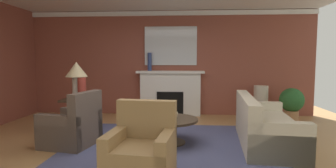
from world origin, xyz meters
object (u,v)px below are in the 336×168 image
(table_lamp, at_px, (77,73))
(vase_tall_corner, at_px, (261,102))
(armchair_facing_fireplace, at_px, (141,154))
(coffee_table, at_px, (170,125))
(vase_on_side_table, at_px, (82,89))
(vase_mantel_left, at_px, (150,62))
(armchair_near_window, at_px, (72,128))
(sofa, at_px, (264,128))
(side_table, at_px, (78,113))
(potted_plant, at_px, (292,102))
(fireplace, at_px, (170,94))
(mantel_mirror, at_px, (171,46))

(table_lamp, relative_size, vase_tall_corner, 0.89)
(armchair_facing_fireplace, bearing_deg, vase_tall_corner, 56.19)
(coffee_table, xyz_separation_m, table_lamp, (-1.93, 0.61, 0.89))
(table_lamp, distance_m, vase_tall_corner, 4.46)
(vase_on_side_table, bearing_deg, vase_mantel_left, 60.86)
(armchair_near_window, relative_size, vase_on_side_table, 2.16)
(armchair_near_window, height_order, coffee_table, armchair_near_window)
(sofa, xyz_separation_m, vase_on_side_table, (-3.44, 0.44, 0.62))
(table_lamp, bearing_deg, vase_on_side_table, -38.66)
(armchair_near_window, xyz_separation_m, side_table, (-0.25, 0.85, 0.09))
(vase_tall_corner, relative_size, vase_mantel_left, 1.76)
(vase_on_side_table, bearing_deg, sofa, -7.21)
(vase_on_side_table, height_order, potted_plant, vase_on_side_table)
(side_table, bearing_deg, armchair_facing_fireplace, -50.93)
(side_table, height_order, vase_mantel_left, vase_mantel_left)
(armchair_near_window, xyz_separation_m, potted_plant, (4.44, 2.01, 0.19))
(fireplace, distance_m, sofa, 3.05)
(coffee_table, distance_m, table_lamp, 2.21)
(mantel_mirror, distance_m, side_table, 3.06)
(armchair_facing_fireplace, bearing_deg, vase_on_side_table, 128.11)
(side_table, xyz_separation_m, vase_on_side_table, (0.15, -0.12, 0.52))
(mantel_mirror, height_order, table_lamp, mantel_mirror)
(vase_tall_corner, height_order, vase_mantel_left, vase_mantel_left)
(mantel_mirror, xyz_separation_m, sofa, (1.80, -2.56, -1.57))
(coffee_table, height_order, vase_tall_corner, vase_tall_corner)
(vase_on_side_table, bearing_deg, vase_tall_corner, 23.39)
(armchair_near_window, distance_m, side_table, 0.89)
(armchair_facing_fireplace, height_order, potted_plant, armchair_facing_fireplace)
(armchair_near_window, relative_size, table_lamp, 1.27)
(fireplace, bearing_deg, coffee_table, -86.76)
(potted_plant, bearing_deg, sofa, -122.70)
(table_lamp, height_order, vase_tall_corner, table_lamp)
(side_table, bearing_deg, mantel_mirror, 48.25)
(sofa, xyz_separation_m, vase_tall_corner, (0.50, 2.14, 0.12))
(sofa, relative_size, vase_tall_corner, 2.58)
(armchair_facing_fireplace, bearing_deg, vase_mantel_left, 96.19)
(mantel_mirror, relative_size, sofa, 0.64)
(vase_mantel_left, bearing_deg, armchair_near_window, -110.18)
(armchair_facing_fireplace, relative_size, table_lamp, 1.27)
(armchair_near_window, distance_m, vase_tall_corner, 4.55)
(sofa, distance_m, coffee_table, 1.66)
(armchair_facing_fireplace, relative_size, side_table, 1.36)
(vase_tall_corner, relative_size, potted_plant, 1.01)
(fireplace, xyz_separation_m, armchair_facing_fireplace, (-0.13, -3.93, -0.26))
(mantel_mirror, bearing_deg, fireplace, -90.00)
(fireplace, distance_m, potted_plant, 2.99)
(fireplace, relative_size, armchair_facing_fireplace, 1.89)
(armchair_facing_fireplace, bearing_deg, side_table, 129.07)
(armchair_near_window, bearing_deg, fireplace, 60.67)
(mantel_mirror, distance_m, table_lamp, 2.76)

